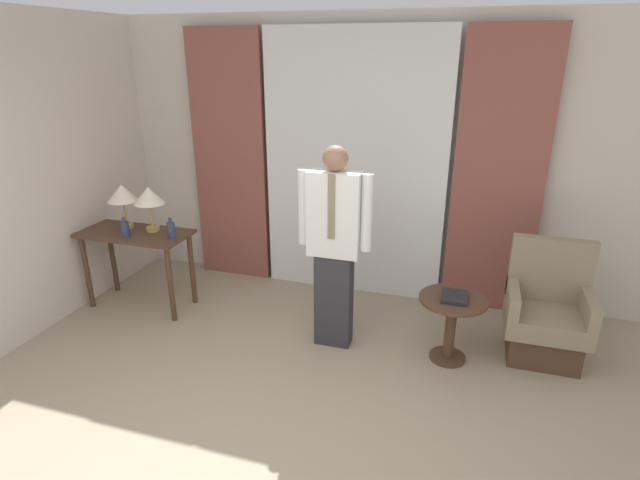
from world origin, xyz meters
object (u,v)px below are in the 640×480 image
(desk, at_px, (136,246))
(side_table, at_px, (451,318))
(person, at_px, (334,242))
(bottle_near_edge, at_px, (171,230))
(table_lamp_left, at_px, (122,195))
(armchair, at_px, (546,317))
(bottle_by_lamp, at_px, (125,229))
(book, at_px, (454,297))
(table_lamp_right, at_px, (149,197))

(desk, distance_m, side_table, 2.95)
(person, bearing_deg, bottle_near_edge, 177.53)
(bottle_near_edge, distance_m, side_table, 2.55)
(table_lamp_left, xyz_separation_m, person, (2.13, -0.19, -0.16))
(bottle_near_edge, relative_size, armchair, 0.20)
(table_lamp_left, relative_size, bottle_by_lamp, 2.38)
(desk, height_order, book, desk)
(desk, xyz_separation_m, person, (1.98, -0.11, 0.30))
(side_table, bearing_deg, table_lamp_right, 176.89)
(desk, distance_m, book, 2.95)
(desk, xyz_separation_m, table_lamp_right, (0.15, 0.08, 0.47))
(bottle_by_lamp, height_order, armchair, armchair)
(table_lamp_left, xyz_separation_m, bottle_by_lamp, (0.14, -0.20, -0.26))
(table_lamp_left, bearing_deg, desk, -30.16)
(bottle_near_edge, bearing_deg, book, -0.77)
(bottle_by_lamp, xyz_separation_m, side_table, (2.94, 0.05, -0.46))
(desk, height_order, armchair, armchair)
(desk, distance_m, bottle_near_edge, 0.48)
(person, height_order, book, person)
(bottle_by_lamp, relative_size, side_table, 0.33)
(table_lamp_left, height_order, bottle_near_edge, table_lamp_left)
(side_table, height_order, book, book)
(bottle_by_lamp, xyz_separation_m, armchair, (3.67, 0.34, -0.49))
(desk, relative_size, armchair, 1.08)
(book, bearing_deg, bottle_near_edge, 179.23)
(book, bearing_deg, table_lamp_left, 177.08)
(table_lamp_right, distance_m, armchair, 3.60)
(table_lamp_right, xyz_separation_m, side_table, (2.79, -0.15, -0.72))
(desk, height_order, bottle_near_edge, bottle_near_edge)
(person, bearing_deg, side_table, 2.33)
(table_lamp_left, distance_m, person, 2.14)
(table_lamp_right, relative_size, bottle_by_lamp, 2.38)
(table_lamp_left, relative_size, armchair, 0.44)
(table_lamp_right, bearing_deg, desk, -149.84)
(armchair, height_order, side_table, armchair)
(table_lamp_right, distance_m, side_table, 2.89)
(bottle_by_lamp, bearing_deg, armchair, 5.23)
(table_lamp_left, distance_m, book, 3.14)
(desk, xyz_separation_m, side_table, (2.94, -0.07, -0.25))
(bottle_near_edge, bearing_deg, person, -2.47)
(armchair, bearing_deg, book, -158.06)
(person, bearing_deg, table_lamp_left, 174.87)
(bottle_by_lamp, bearing_deg, person, 0.35)
(table_lamp_right, relative_size, armchair, 0.44)
(book, bearing_deg, person, -178.03)
(book, bearing_deg, side_table, 138.96)
(bottle_near_edge, relative_size, person, 0.11)
(bottle_near_edge, relative_size, bottle_by_lamp, 1.08)
(person, bearing_deg, desk, 176.93)
(table_lamp_left, bearing_deg, table_lamp_right, 0.00)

